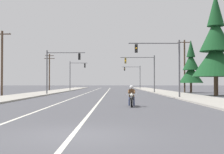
{
  "coord_description": "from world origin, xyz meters",
  "views": [
    {
      "loc": [
        1.23,
        -9.68,
        1.62
      ],
      "look_at": [
        0.97,
        27.49,
        2.33
      ],
      "focal_mm": 50.02,
      "sensor_mm": 36.0,
      "label": 1
    }
  ],
  "objects_px": {
    "traffic_signal_near_right": "(164,59)",
    "traffic_signal_mid_right": "(144,68)",
    "traffic_signal_mid_left": "(75,72)",
    "conifer_tree_right_verge_far": "(191,68)",
    "utility_pole_left_near": "(2,62)",
    "utility_pole_left_far": "(49,70)",
    "traffic_signal_far_right": "(135,74)",
    "utility_pole_right_far": "(185,65)",
    "conifer_tree_right_verge_near": "(216,48)",
    "traffic_signal_near_left": "(58,65)",
    "motorcycle_with_rider": "(132,98)"
  },
  "relations": [
    {
      "from": "traffic_signal_near_right",
      "to": "conifer_tree_right_verge_near",
      "type": "height_order",
      "value": "conifer_tree_right_verge_near"
    },
    {
      "from": "motorcycle_with_rider",
      "to": "traffic_signal_mid_right",
      "type": "xyz_separation_m",
      "value": [
        3.78,
        30.01,
        3.56
      ]
    },
    {
      "from": "traffic_signal_near_right",
      "to": "utility_pole_right_far",
      "type": "height_order",
      "value": "utility_pole_right_far"
    },
    {
      "from": "traffic_signal_mid_right",
      "to": "conifer_tree_right_verge_far",
      "type": "relative_size",
      "value": 0.7
    },
    {
      "from": "motorcycle_with_rider",
      "to": "utility_pole_right_far",
      "type": "bearing_deg",
      "value": 71.18
    },
    {
      "from": "utility_pole_left_near",
      "to": "utility_pole_left_far",
      "type": "relative_size",
      "value": 0.99
    },
    {
      "from": "traffic_signal_near_left",
      "to": "utility_pole_right_far",
      "type": "xyz_separation_m",
      "value": [
        19.84,
        9.91,
        0.58
      ]
    },
    {
      "from": "utility_pole_left_far",
      "to": "conifer_tree_right_verge_far",
      "type": "relative_size",
      "value": 0.93
    },
    {
      "from": "traffic_signal_far_right",
      "to": "traffic_signal_mid_right",
      "type": "bearing_deg",
      "value": -90.82
    },
    {
      "from": "utility_pole_right_far",
      "to": "conifer_tree_right_verge_near",
      "type": "height_order",
      "value": "conifer_tree_right_verge_near"
    },
    {
      "from": "utility_pole_left_near",
      "to": "utility_pole_left_far",
      "type": "bearing_deg",
      "value": 91.32
    },
    {
      "from": "utility_pole_left_near",
      "to": "conifer_tree_right_verge_near",
      "type": "height_order",
      "value": "conifer_tree_right_verge_near"
    },
    {
      "from": "traffic_signal_mid_right",
      "to": "utility_pole_right_far",
      "type": "xyz_separation_m",
      "value": [
        7.05,
        1.77,
        0.57
      ]
    },
    {
      "from": "traffic_signal_far_right",
      "to": "traffic_signal_near_left",
      "type": "bearing_deg",
      "value": -109.01
    },
    {
      "from": "traffic_signal_near_right",
      "to": "traffic_signal_far_right",
      "type": "distance_m",
      "value": 48.58
    },
    {
      "from": "utility_pole_left_near",
      "to": "motorcycle_with_rider",
      "type": "bearing_deg",
      "value": -48.16
    },
    {
      "from": "motorcycle_with_rider",
      "to": "traffic_signal_near_left",
      "type": "relative_size",
      "value": 0.35
    },
    {
      "from": "motorcycle_with_rider",
      "to": "traffic_signal_mid_right",
      "type": "distance_m",
      "value": 30.45
    },
    {
      "from": "traffic_signal_near_right",
      "to": "conifer_tree_right_verge_near",
      "type": "relative_size",
      "value": 0.47
    },
    {
      "from": "traffic_signal_near_left",
      "to": "utility_pole_left_near",
      "type": "distance_m",
      "value": 7.88
    },
    {
      "from": "utility_pole_right_far",
      "to": "conifer_tree_right_verge_far",
      "type": "xyz_separation_m",
      "value": [
        0.74,
        -1.41,
        -0.67
      ]
    },
    {
      "from": "motorcycle_with_rider",
      "to": "traffic_signal_near_right",
      "type": "distance_m",
      "value": 12.89
    },
    {
      "from": "traffic_signal_near_left",
      "to": "conifer_tree_right_verge_near",
      "type": "height_order",
      "value": "conifer_tree_right_verge_near"
    },
    {
      "from": "traffic_signal_mid_left",
      "to": "utility_pole_left_near",
      "type": "bearing_deg",
      "value": -101.47
    },
    {
      "from": "utility_pole_right_far",
      "to": "utility_pole_left_far",
      "type": "height_order",
      "value": "utility_pole_right_far"
    },
    {
      "from": "traffic_signal_mid_right",
      "to": "motorcycle_with_rider",
      "type": "bearing_deg",
      "value": -97.17
    },
    {
      "from": "traffic_signal_near_right",
      "to": "traffic_signal_far_right",
      "type": "bearing_deg",
      "value": 89.93
    },
    {
      "from": "traffic_signal_mid_left",
      "to": "utility_pole_left_far",
      "type": "relative_size",
      "value": 0.76
    },
    {
      "from": "traffic_signal_near_left",
      "to": "traffic_signal_far_right",
      "type": "distance_m",
      "value": 40.61
    },
    {
      "from": "traffic_signal_near_left",
      "to": "utility_pole_right_far",
      "type": "bearing_deg",
      "value": 26.53
    },
    {
      "from": "conifer_tree_right_verge_near",
      "to": "traffic_signal_mid_right",
      "type": "bearing_deg",
      "value": 123.42
    },
    {
      "from": "traffic_signal_far_right",
      "to": "conifer_tree_right_verge_far",
      "type": "distance_m",
      "value": 30.79
    },
    {
      "from": "traffic_signal_near_left",
      "to": "utility_pole_left_far",
      "type": "bearing_deg",
      "value": 104.28
    },
    {
      "from": "traffic_signal_near_left",
      "to": "traffic_signal_mid_right",
      "type": "height_order",
      "value": "same"
    },
    {
      "from": "conifer_tree_right_verge_far",
      "to": "motorcycle_with_rider",
      "type": "bearing_deg",
      "value": -110.85
    },
    {
      "from": "traffic_signal_mid_right",
      "to": "conifer_tree_right_verge_far",
      "type": "bearing_deg",
      "value": 2.66
    },
    {
      "from": "conifer_tree_right_verge_near",
      "to": "traffic_signal_far_right",
      "type": "bearing_deg",
      "value": 100.03
    },
    {
      "from": "traffic_signal_mid_left",
      "to": "utility_pole_left_far",
      "type": "height_order",
      "value": "utility_pole_left_far"
    },
    {
      "from": "conifer_tree_right_verge_near",
      "to": "motorcycle_with_rider",
      "type": "bearing_deg",
      "value": -122.96
    },
    {
      "from": "utility_pole_right_far",
      "to": "conifer_tree_right_verge_near",
      "type": "distance_m",
      "value": 13.84
    },
    {
      "from": "utility_pole_left_far",
      "to": "traffic_signal_near_right",
      "type": "bearing_deg",
      "value": -61.51
    },
    {
      "from": "motorcycle_with_rider",
      "to": "utility_pole_left_far",
      "type": "distance_m",
      "value": 51.02
    },
    {
      "from": "traffic_signal_mid_left",
      "to": "conifer_tree_right_verge_far",
      "type": "relative_size",
      "value": 0.7
    },
    {
      "from": "utility_pole_left_far",
      "to": "conifer_tree_right_verge_near",
      "type": "bearing_deg",
      "value": -47.88
    },
    {
      "from": "traffic_signal_near_right",
      "to": "utility_pole_left_near",
      "type": "xyz_separation_m",
      "value": [
        -19.19,
        5.11,
        0.1
      ]
    },
    {
      "from": "traffic_signal_near_right",
      "to": "traffic_signal_mid_right",
      "type": "xyz_separation_m",
      "value": [
        -0.38,
        18.33,
        0.01
      ]
    },
    {
      "from": "traffic_signal_far_right",
      "to": "conifer_tree_right_verge_far",
      "type": "xyz_separation_m",
      "value": [
        7.36,
        -29.89,
        -0.06
      ]
    },
    {
      "from": "utility_pole_left_near",
      "to": "conifer_tree_right_verge_far",
      "type": "relative_size",
      "value": 0.91
    },
    {
      "from": "traffic_signal_near_left",
      "to": "utility_pole_right_far",
      "type": "distance_m",
      "value": 22.19
    },
    {
      "from": "traffic_signal_mid_left",
      "to": "conifer_tree_right_verge_far",
      "type": "xyz_separation_m",
      "value": [
        21.05,
        -13.78,
        0.02
      ]
    }
  ]
}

